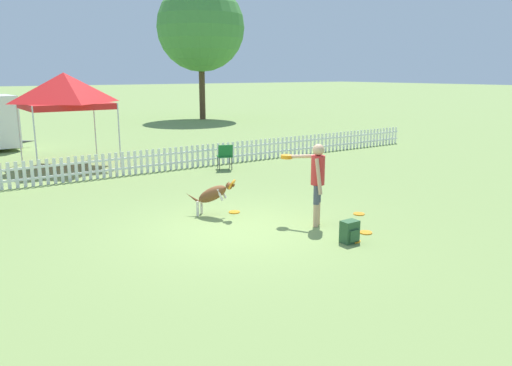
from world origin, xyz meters
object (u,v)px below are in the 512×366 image
Objects in this scene: handler_person at (316,174)px; frisbee_far_scatter at (234,212)px; frisbee_midfield at (359,214)px; frisbee_near_dog at (366,233)px; frisbee_near_handler at (354,241)px; backpack_on_grass at (350,232)px; folding_chair_center at (225,155)px; leaping_dog at (213,194)px; canopy_tent_main at (65,91)px; tree_left_grove at (201,27)px.

handler_person is 6.79× the size of frisbee_far_scatter.
frisbee_near_dog is at bearing -130.44° from frisbee_midfield.
frisbee_midfield is (1.42, 1.23, 0.00)m from frisbee_near_handler.
folding_chair_center is (1.80, 7.44, 0.29)m from backpack_on_grass.
handler_person is 2.32m from leaping_dog.
canopy_tent_main is (-3.68, 9.80, 2.50)m from frisbee_midfield.
canopy_tent_main is (-2.27, 11.03, 2.50)m from frisbee_near_handler.
tree_left_grove is (9.68, 22.47, 4.90)m from handler_person.
leaping_dog is 3.37m from frisbee_near_dog.
frisbee_near_handler and frisbee_near_dog have the same top height.
canopy_tent_main reaches higher than handler_person.
leaping_dog reaches higher than backpack_on_grass.
frisbee_near_handler is at bearing 75.86° from leaping_dog.
frisbee_midfield is 0.03× the size of tree_left_grove.
frisbee_near_dog is at bearing -63.69° from frisbee_far_scatter.
backpack_on_grass is 0.05× the size of tree_left_grove.
frisbee_near_handler is 1.00× the size of frisbee_far_scatter.
leaping_dog is 3.22m from backpack_on_grass.
frisbee_near_dog is (0.47, -0.99, -1.06)m from handler_person.
frisbee_near_handler is 11.53m from canopy_tent_main.
backpack_on_grass is at bearing -112.62° from tree_left_grove.
frisbee_near_handler is 0.59m from frisbee_near_dog.
folding_chair_center is 5.71m from canopy_tent_main.
folding_chair_center reaches higher than frisbee_far_scatter.
canopy_tent_main is (-2.34, 9.82, 1.44)m from handler_person.
frisbee_far_scatter is 0.08× the size of canopy_tent_main.
handler_person is 6.79× the size of frisbee_near_dog.
handler_person is at bearing 97.53° from folding_chair_center.
frisbee_near_dog is at bearing -111.42° from tree_left_grove.
frisbee_near_dog is 1.00× the size of frisbee_far_scatter.
backpack_on_grass is at bearing -78.94° from canopy_tent_main.
handler_person is at bearing -63.27° from frisbee_far_scatter.
frisbee_far_scatter is at bearing 78.63° from handler_person.
frisbee_near_handler is 0.30× the size of folding_chair_center.
tree_left_grove reaches higher than frisbee_near_handler.
frisbee_far_scatter is 5.16m from folding_chair_center.
frisbee_near_dog is 0.59× the size of backpack_on_grass.
handler_person is 0.19× the size of tree_left_grove.
handler_person is at bearing 86.29° from frisbee_near_handler.
frisbee_midfield is (2.74, -1.74, -0.49)m from leaping_dog.
canopy_tent_main is (-2.16, 11.03, 2.30)m from backpack_on_grass.
frisbee_near_handler is at bearing -139.04° from frisbee_midfield.
frisbee_near_dog is 0.08× the size of canopy_tent_main.
canopy_tent_main is (-3.96, 3.59, 2.01)m from folding_chair_center.
canopy_tent_main reaches higher than frisbee_near_handler.
frisbee_midfield is 0.59× the size of backpack_on_grass.
frisbee_near_dog and frisbee_midfield have the same top height.
leaping_dog is 3.28m from frisbee_midfield.
frisbee_far_scatter is 0.59× the size of backpack_on_grass.
tree_left_grove is at bearing 46.45° from canopy_tent_main.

